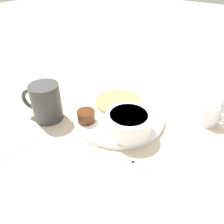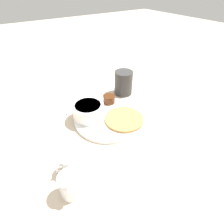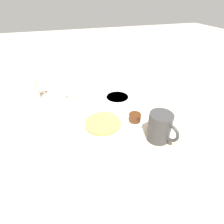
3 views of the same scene
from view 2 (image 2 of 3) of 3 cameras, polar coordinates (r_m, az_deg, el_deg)
name	(u,v)px [view 2 (image 2 of 3)]	position (r m, az deg, el deg)	size (l,w,h in m)	color
ground_plane	(108,119)	(0.64, -1.20, -2.30)	(4.00, 4.00, 0.00)	#C6B299
plate	(108,118)	(0.64, -1.20, -1.89)	(0.25, 0.25, 0.01)	white
pancake_stack	(124,119)	(0.62, 3.94, -2.29)	(0.14, 0.14, 0.01)	#B78447
bowl	(88,110)	(0.62, -7.76, 0.59)	(0.11, 0.11, 0.05)	white
syrup_cup	(109,99)	(0.70, -0.95, 4.20)	(0.05, 0.05, 0.03)	#47230F
butter_ramekin	(84,111)	(0.65, -9.22, 0.48)	(0.04, 0.04, 0.04)	white
coffee_mug	(124,82)	(0.77, 3.86, 9.59)	(0.08, 0.11, 0.10)	#333333
creamer_pitcher_near	(70,164)	(0.48, -13.51, -16.21)	(0.04, 0.07, 0.06)	white
creamer_pitcher_far	(70,185)	(0.45, -13.54, -22.07)	(0.07, 0.05, 0.07)	white
fork	(70,112)	(0.69, -13.66, -0.05)	(0.06, 0.14, 0.00)	silver
napkin	(109,82)	(0.87, -0.89, 9.74)	(0.13, 0.10, 0.00)	white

